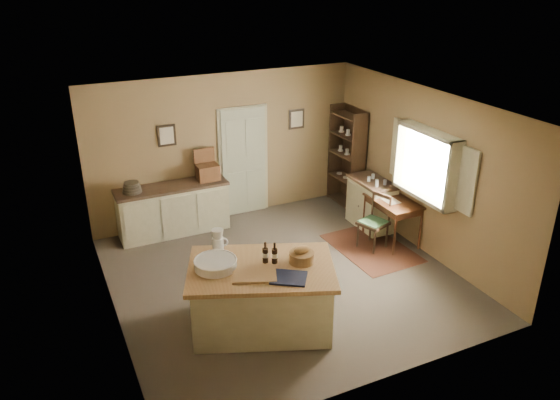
# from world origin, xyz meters

# --- Properties ---
(ground) EXTENTS (5.00, 5.00, 0.00)m
(ground) POSITION_xyz_m (0.00, 0.00, 0.00)
(ground) COLOR brown
(ground) RESTS_ON ground
(wall_back) EXTENTS (5.00, 0.10, 2.70)m
(wall_back) POSITION_xyz_m (0.00, 2.50, 1.35)
(wall_back) COLOR olive
(wall_back) RESTS_ON ground
(wall_front) EXTENTS (5.00, 0.10, 2.70)m
(wall_front) POSITION_xyz_m (0.00, -2.50, 1.35)
(wall_front) COLOR olive
(wall_front) RESTS_ON ground
(wall_left) EXTENTS (0.10, 5.00, 2.70)m
(wall_left) POSITION_xyz_m (-2.50, 0.00, 1.35)
(wall_left) COLOR olive
(wall_left) RESTS_ON ground
(wall_right) EXTENTS (0.10, 5.00, 2.70)m
(wall_right) POSITION_xyz_m (2.50, 0.00, 1.35)
(wall_right) COLOR olive
(wall_right) RESTS_ON ground
(ceiling) EXTENTS (5.00, 5.00, 0.00)m
(ceiling) POSITION_xyz_m (0.00, 0.00, 2.70)
(ceiling) COLOR silver
(ceiling) RESTS_ON wall_back
(door) EXTENTS (0.97, 0.06, 2.11)m
(door) POSITION_xyz_m (0.35, 2.47, 1.05)
(door) COLOR #B0B599
(door) RESTS_ON ground
(framed_prints) EXTENTS (2.82, 0.02, 0.38)m
(framed_prints) POSITION_xyz_m (0.20, 2.48, 1.72)
(framed_prints) COLOR black
(framed_prints) RESTS_ON ground
(window) EXTENTS (0.25, 1.99, 1.12)m
(window) POSITION_xyz_m (2.42, -0.20, 1.55)
(window) COLOR beige
(window) RESTS_ON ground
(work_island) EXTENTS (2.18, 1.81, 1.20)m
(work_island) POSITION_xyz_m (-0.78, -0.96, 0.48)
(work_island) COLOR beige
(work_island) RESTS_ON ground
(sideboard) EXTENTS (1.95, 0.55, 1.18)m
(sideboard) POSITION_xyz_m (-1.10, 2.20, 0.48)
(sideboard) COLOR beige
(sideboard) RESTS_ON ground
(rug) EXTENTS (1.16, 1.64, 0.01)m
(rug) POSITION_xyz_m (1.75, 0.20, 0.00)
(rug) COLOR #4C2619
(rug) RESTS_ON ground
(writing_desk) EXTENTS (0.60, 0.98, 0.82)m
(writing_desk) POSITION_xyz_m (2.20, 0.30, 0.67)
(writing_desk) COLOR #32190D
(writing_desk) RESTS_ON ground
(desk_chair) EXTENTS (0.54, 0.54, 0.91)m
(desk_chair) POSITION_xyz_m (1.77, 0.23, 0.46)
(desk_chair) COLOR #302015
(desk_chair) RESTS_ON ground
(right_cabinet) EXTENTS (0.53, 0.94, 0.99)m
(right_cabinet) POSITION_xyz_m (2.20, 0.93, 0.46)
(right_cabinet) COLOR beige
(right_cabinet) RESTS_ON ground
(shelving_unit) EXTENTS (0.33, 0.87, 1.94)m
(shelving_unit) POSITION_xyz_m (2.35, 2.00, 0.97)
(shelving_unit) COLOR #302015
(shelving_unit) RESTS_ON ground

